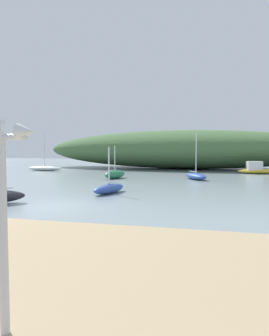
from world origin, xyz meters
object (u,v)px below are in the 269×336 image
sailboat_centre_water (115,174)px  motorboat_off_point (257,169)px  sailboat_west_reach (109,188)px  sailboat_mid_channel (45,168)px  sailboat_far_right (196,176)px

sailboat_centre_water → motorboat_off_point: (12.55, 8.44, 0.08)m
sailboat_west_reach → sailboat_mid_channel: sailboat_mid_channel is taller
sailboat_west_reach → motorboat_off_point: size_ratio=0.70×
sailboat_west_reach → sailboat_far_right: 10.43m
sailboat_west_reach → sailboat_centre_water: (-2.37, 8.66, 0.07)m
sailboat_west_reach → sailboat_centre_water: size_ratio=1.05×
sailboat_mid_channel → motorboat_off_point: 23.33m
sailboat_far_right → sailboat_mid_channel: sailboat_mid_channel is taller
sailboat_far_right → motorboat_off_point: 9.57m
sailboat_mid_channel → sailboat_centre_water: sailboat_mid_channel is taller
sailboat_centre_water → sailboat_west_reach: bearing=-74.7°
sailboat_far_right → sailboat_centre_water: (-6.80, -0.79, 0.07)m
sailboat_west_reach → sailboat_far_right: sailboat_far_right is taller
sailboat_mid_channel → motorboat_off_point: (23.29, 1.29, 0.15)m
motorboat_off_point → sailboat_centre_water: bearing=-146.1°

